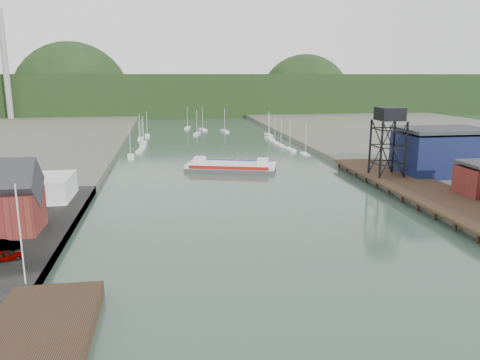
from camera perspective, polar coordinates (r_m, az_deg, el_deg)
name	(u,v)px	position (r m, az deg, el deg)	size (l,w,h in m)	color
ground	(324,317)	(53.22, 10.20, -16.08)	(600.00, 600.00, 0.00)	#283E35
west_stage	(40,331)	(51.94, -23.19, -16.61)	(10.00, 18.00, 1.80)	black
east_pier	(422,189)	(106.17, 21.35, -1.01)	(14.00, 70.00, 2.45)	black
white_shed	(24,188)	(100.33, -24.85, -0.93)	(18.00, 12.00, 4.50)	silver
flagpole	(20,235)	(59.26, -25.21, -6.08)	(0.16, 0.16, 12.00)	silver
lift_tower	(390,118)	(114.39, 17.78, 7.18)	(6.50, 6.50, 16.00)	black
blue_shed	(441,152)	(124.48, 23.30, 3.16)	(20.50, 14.50, 11.30)	#0B1334
marina_sailboats	(209,140)	(184.79, -3.83, 4.86)	(57.71, 92.65, 0.90)	silver
distant_hills	(183,96)	(345.80, -7.00, 10.10)	(500.00, 120.00, 80.00)	black
chain_ferry	(231,166)	(127.77, -1.10, 1.66)	(25.89, 16.12, 3.48)	#444446
car_west_a	(7,255)	(69.36, -26.55, -8.23)	(1.55, 3.86, 1.32)	#999999
car_west_b	(3,245)	(73.23, -26.92, -7.13)	(1.55, 4.44, 1.46)	#999999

